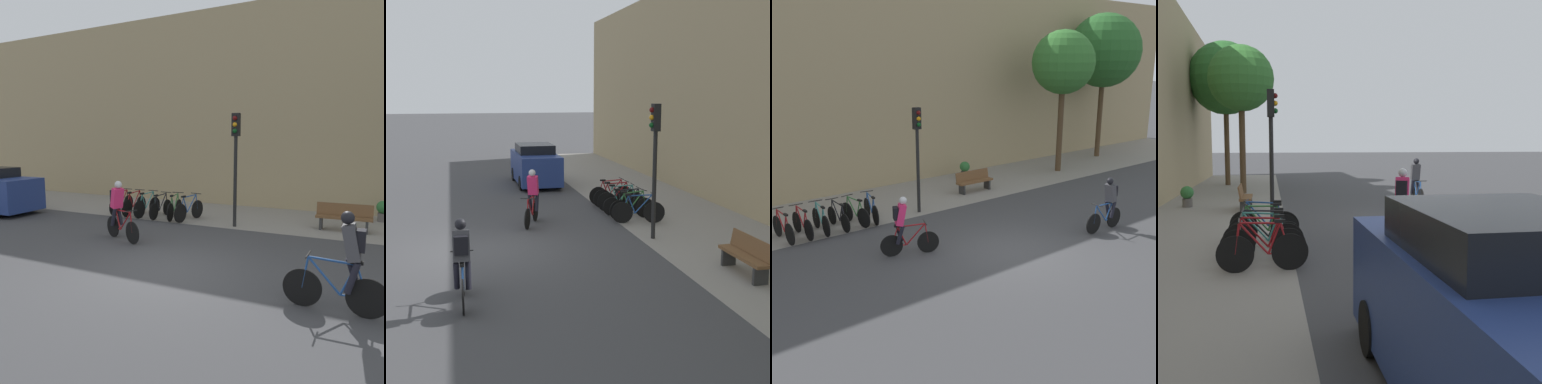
# 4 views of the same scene
# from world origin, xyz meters

# --- Properties ---
(ground) EXTENTS (200.00, 200.00, 0.00)m
(ground) POSITION_xyz_m (0.00, 0.00, 0.00)
(ground) COLOR #3D3D3F
(kerb_strip) EXTENTS (44.00, 4.50, 0.01)m
(kerb_strip) POSITION_xyz_m (0.00, 6.75, 0.00)
(kerb_strip) COLOR gray
(kerb_strip) RESTS_ON ground
(cyclist_pink) EXTENTS (1.61, 0.73, 1.77)m
(cyclist_pink) POSITION_xyz_m (-2.62, 1.79, 0.95)
(cyclist_pink) COLOR black
(cyclist_pink) RESTS_ON ground
(cyclist_grey) EXTENTS (1.75, 0.46, 1.78)m
(cyclist_grey) POSITION_xyz_m (3.82, -0.57, 0.95)
(cyclist_grey) COLOR black
(cyclist_grey) RESTS_ON ground
(parked_bike_0) EXTENTS (0.46, 1.69, 0.98)m
(parked_bike_0) POSITION_xyz_m (-4.96, 5.10, 0.41)
(parked_bike_0) COLOR black
(parked_bike_0) RESTS_ON ground
(parked_bike_1) EXTENTS (0.46, 1.69, 0.98)m
(parked_bike_1) POSITION_xyz_m (-4.35, 5.10, 0.41)
(parked_bike_1) COLOR black
(parked_bike_1) RESTS_ON ground
(parked_bike_2) EXTENTS (0.46, 1.70, 0.98)m
(parked_bike_2) POSITION_xyz_m (-3.74, 5.10, 0.41)
(parked_bike_2) COLOR black
(parked_bike_2) RESTS_ON ground
(parked_bike_3) EXTENTS (0.46, 1.68, 0.95)m
(parked_bike_3) POSITION_xyz_m (-3.13, 5.10, 0.39)
(parked_bike_3) COLOR black
(parked_bike_3) RESTS_ON ground
(parked_bike_4) EXTENTS (0.46, 1.64, 0.97)m
(parked_bike_4) POSITION_xyz_m (-2.52, 5.10, 0.40)
(parked_bike_4) COLOR black
(parked_bike_4) RESTS_ON ground
(parked_bike_5) EXTENTS (0.50, 1.70, 0.98)m
(parked_bike_5) POSITION_xyz_m (-1.91, 5.10, 0.41)
(parked_bike_5) COLOR black
(parked_bike_5) RESTS_ON ground
(traffic_light_pole) EXTENTS (0.26, 0.30, 3.85)m
(traffic_light_pole) POSITION_xyz_m (-0.05, 4.88, 2.66)
(traffic_light_pole) COLOR black
(traffic_light_pole) RESTS_ON ground
(bench) EXTENTS (1.74, 0.44, 0.89)m
(bench) POSITION_xyz_m (3.38, 5.84, 0.47)
(bench) COLOR brown
(bench) RESTS_ON ground
(parked_car) EXTENTS (4.30, 1.84, 1.85)m
(parked_car) POSITION_xyz_m (-10.08, 3.04, 0.90)
(parked_car) COLOR navy
(parked_car) RESTS_ON ground
(street_tree_0) EXTENTS (3.02, 3.02, 6.83)m
(street_tree_0) POSITION_xyz_m (9.18, 6.18, 5.28)
(street_tree_0) COLOR #4C3823
(street_tree_0) RESTS_ON ground
(street_tree_1) EXTENTS (3.98, 3.98, 7.88)m
(street_tree_1) POSITION_xyz_m (13.84, 7.27, 5.88)
(street_tree_1) COLOR #4C3823
(street_tree_1) RESTS_ON ground
(potted_plant) EXTENTS (0.48, 0.48, 0.78)m
(potted_plant) POSITION_xyz_m (4.58, 7.98, 0.44)
(potted_plant) COLOR #56514C
(potted_plant) RESTS_ON ground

